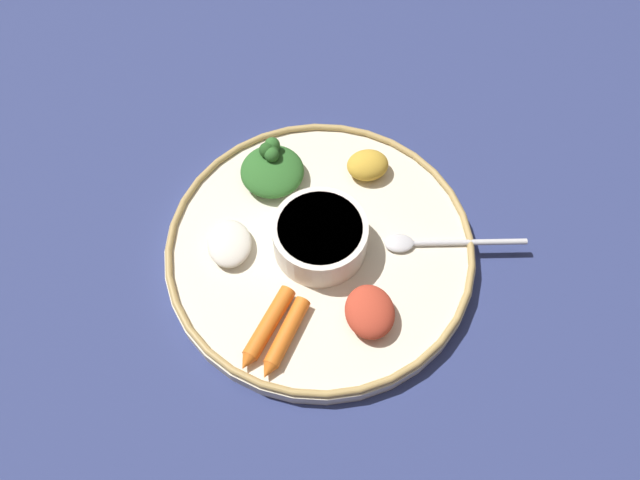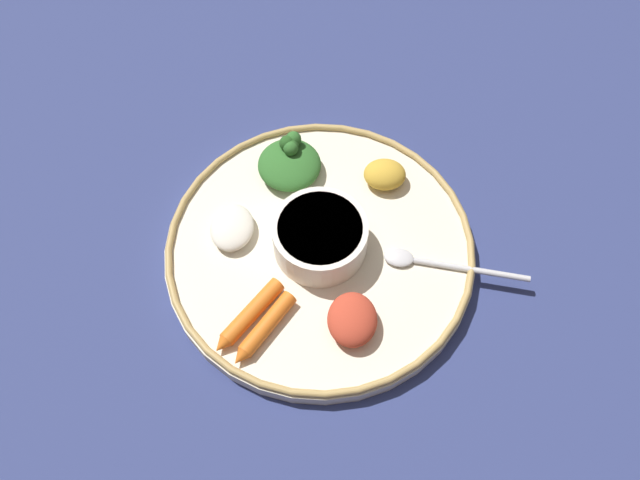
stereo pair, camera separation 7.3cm
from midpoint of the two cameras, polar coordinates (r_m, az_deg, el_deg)
ground_plane at (r=0.76m, az=2.74°, el=-1.51°), size 2.40×2.40×0.00m
platter at (r=0.75m, az=2.77°, el=-1.17°), size 0.36×0.36×0.02m
platter_rim at (r=0.74m, az=2.81°, el=-0.71°), size 0.35×0.35×0.01m
center_bowl at (r=0.72m, az=2.88°, el=0.08°), size 0.11×0.11×0.04m
spoon at (r=0.74m, az=12.68°, el=-2.25°), size 0.13×0.12×0.01m
greens_pile at (r=0.78m, az=-0.05°, el=6.68°), size 0.09×0.09×0.04m
carrot_near_spoon at (r=0.69m, az=-3.34°, el=-6.96°), size 0.04×0.10×0.02m
carrot_outer at (r=0.69m, az=-1.95°, el=-8.10°), size 0.05×0.09×0.02m
mound_lentil_yellow at (r=0.78m, az=8.40°, el=5.54°), size 0.06×0.07×0.03m
mound_berbere_red at (r=0.69m, az=5.92°, el=-7.29°), size 0.08×0.08×0.03m
mound_rice_white at (r=0.74m, az=-5.02°, el=0.85°), size 0.08×0.08×0.02m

